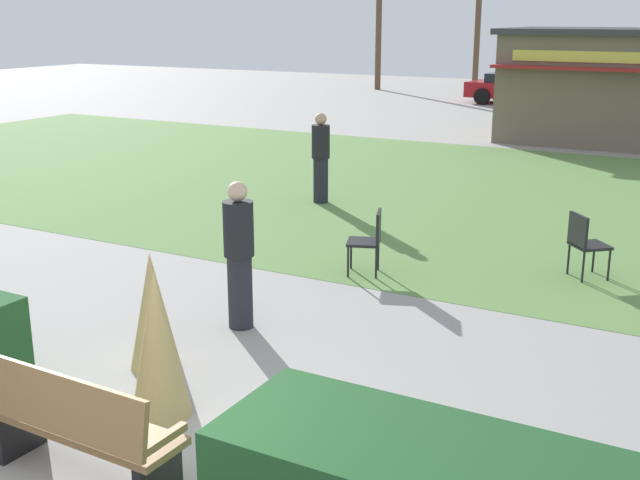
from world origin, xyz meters
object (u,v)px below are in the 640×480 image
person_strolling (321,157)px  cafe_chair_center (584,240)px  park_bench (76,425)px  cafe_chair_east (370,237)px  parked_car_west_slot (521,88)px  person_standing (239,255)px

person_strolling → cafe_chair_center: bearing=-70.0°
park_bench → person_strolling: person_strolling is taller
cafe_chair_east → person_strolling: size_ratio=0.53×
person_strolling → parked_car_west_slot: bearing=47.2°
park_bench → person_strolling: size_ratio=1.01×
cafe_chair_east → parked_car_west_slot: 22.74m
person_strolling → person_standing: bearing=-116.3°
parked_car_west_slot → park_bench: bearing=-81.3°
cafe_chair_east → parked_car_west_slot: (-4.03, 22.38, 0.12)m
park_bench → cafe_chair_east: (-0.25, 5.66, 0.05)m
park_bench → person_standing: (-0.71, 3.20, 0.38)m
parked_car_west_slot → person_strolling: bearing=-85.9°
cafe_chair_east → parked_car_west_slot: bearing=100.2°
cafe_chair_east → parked_car_west_slot: parked_car_west_slot is taller
cafe_chair_east → person_strolling: 4.41m
park_bench → cafe_chair_center: size_ratio=1.92×
cafe_chair_center → person_strolling: bearing=156.9°
park_bench → cafe_chair_center: bearing=71.3°
person_strolling → person_standing: (2.23, -5.93, 0.00)m
parked_car_west_slot → cafe_chair_east: bearing=-79.8°
cafe_chair_center → person_standing: size_ratio=0.53×
park_bench → parked_car_west_slot: 28.36m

